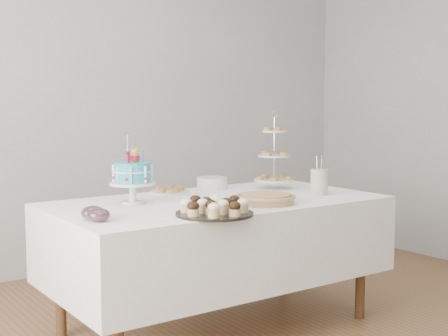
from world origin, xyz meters
TOP-DOWN VIEW (x-y plane):
  - walls at (0.00, 0.00)m, footprint 5.04×4.04m
  - table at (0.00, 0.30)m, footprint 1.92×1.02m
  - birthday_cake at (-0.47, 0.46)m, footprint 0.26×0.26m
  - cupcake_tray at (-0.29, -0.10)m, footprint 0.40×0.40m
  - pie at (0.15, 0.03)m, footprint 0.34×0.34m
  - tiered_stand at (0.58, 0.48)m, footprint 0.26×0.26m
  - plate_stack at (0.23, 0.70)m, footprint 0.20×0.20m
  - pastry_plate at (-0.09, 0.70)m, footprint 0.25×0.25m
  - jam_bowl_a at (-0.84, 0.14)m, footprint 0.11×0.11m
  - jam_bowl_b at (-0.84, 0.07)m, footprint 0.11×0.11m
  - utensil_pitcher at (0.63, 0.11)m, footprint 0.11×0.11m

SIDE VIEW (x-z plane):
  - table at x=0.00m, z-range 0.16..0.93m
  - pastry_plate at x=-0.09m, z-range 0.77..0.81m
  - pie at x=0.15m, z-range 0.77..0.83m
  - jam_bowl_b at x=-0.84m, z-range 0.77..0.83m
  - jam_bowl_a at x=-0.84m, z-range 0.77..0.84m
  - plate_stack at x=0.23m, z-range 0.77..0.85m
  - cupcake_tray at x=-0.29m, z-range 0.77..0.86m
  - utensil_pitcher at x=0.63m, z-range 0.74..0.98m
  - birthday_cake at x=-0.47m, z-range 0.68..1.08m
  - tiered_stand at x=0.58m, z-range 0.73..1.24m
  - walls at x=0.00m, z-range 0.00..2.70m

